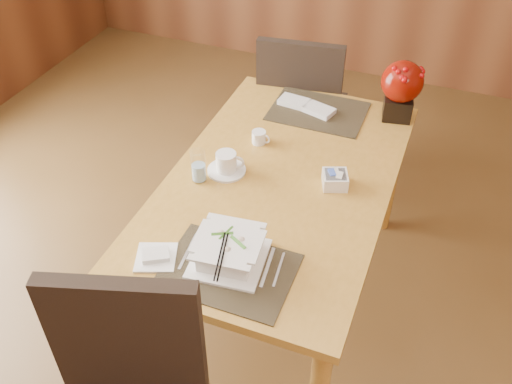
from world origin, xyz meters
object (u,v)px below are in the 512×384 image
at_px(water_glass, 198,166).
at_px(far_chair, 301,106).
at_px(bread_plate, 156,258).
at_px(dining_table, 280,196).
at_px(soup_setting, 229,251).
at_px(sugar_caddy, 335,180).
at_px(creamer_jug, 259,137).
at_px(berry_decor, 401,87).
at_px(coffee_cup, 226,164).

bearing_deg(water_glass, far_chair, 82.27).
distance_m(water_glass, bread_plate, 0.46).
bearing_deg(far_chair, water_glass, 74.48).
relative_size(dining_table, soup_setting, 5.37).
relative_size(water_glass, sugar_caddy, 1.47).
xyz_separation_m(water_glass, creamer_jug, (0.13, 0.34, -0.04)).
bearing_deg(far_chair, soup_setting, 88.83).
relative_size(water_glass, far_chair, 0.15).
bearing_deg(berry_decor, creamer_jug, -140.95).
bearing_deg(creamer_jug, coffee_cup, -92.11).
relative_size(dining_table, bread_plate, 10.63).
xyz_separation_m(dining_table, water_glass, (-0.31, -0.13, 0.17)).
bearing_deg(far_chair, berry_decor, 149.87).
bearing_deg(sugar_caddy, soup_setting, -113.76).
bearing_deg(soup_setting, water_glass, 121.92).
bearing_deg(water_glass, soup_setting, -51.95).
bearing_deg(dining_table, far_chair, 101.56).
bearing_deg(dining_table, bread_plate, -114.21).
relative_size(water_glass, creamer_jug, 1.79).
height_order(sugar_caddy, berry_decor, berry_decor).
xyz_separation_m(water_glass, bread_plate, (0.05, -0.46, -0.07)).
bearing_deg(sugar_caddy, bread_plate, -127.85).
bearing_deg(far_chair, dining_table, 93.76).
bearing_deg(water_glass, creamer_jug, 68.22).
xyz_separation_m(sugar_caddy, berry_decor, (0.14, 0.61, 0.13)).
distance_m(soup_setting, sugar_caddy, 0.59).
distance_m(creamer_jug, sugar_caddy, 0.43).
xyz_separation_m(coffee_cup, creamer_jug, (0.05, 0.24, -0.01)).
bearing_deg(coffee_cup, creamer_jug, 77.97).
xyz_separation_m(soup_setting, berry_decor, (0.38, 1.15, 0.11)).
relative_size(creamer_jug, far_chair, 0.08).
bearing_deg(bread_plate, water_glass, 95.90).
bearing_deg(berry_decor, soup_setting, -108.21).
height_order(sugar_caddy, far_chair, far_chair).
bearing_deg(creamer_jug, water_glass, -101.86).
xyz_separation_m(soup_setting, coffee_cup, (-0.21, 0.47, -0.01)).
height_order(berry_decor, bread_plate, berry_decor).
distance_m(coffee_cup, berry_decor, 0.91).
relative_size(creamer_jug, berry_decor, 0.28).
height_order(dining_table, bread_plate, bread_plate).
height_order(water_glass, far_chair, far_chair).
relative_size(dining_table, coffee_cup, 9.20).
xyz_separation_m(coffee_cup, water_glass, (-0.08, -0.09, 0.03)).
height_order(coffee_cup, water_glass, water_glass).
bearing_deg(coffee_cup, bread_plate, -93.67).
relative_size(berry_decor, bread_plate, 2.04).
bearing_deg(berry_decor, coffee_cup, -130.87).
height_order(coffee_cup, creamer_jug, coffee_cup).
bearing_deg(creamer_jug, berry_decor, 48.98).
bearing_deg(bread_plate, far_chair, 86.55).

